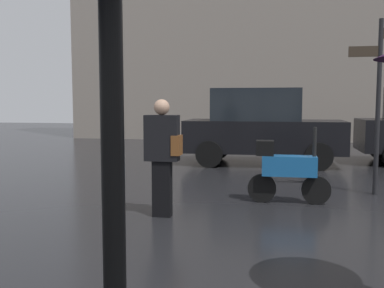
# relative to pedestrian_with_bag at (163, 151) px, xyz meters

# --- Properties ---
(pedestrian_with_bag) EXTENTS (0.51, 0.24, 1.67)m
(pedestrian_with_bag) POSITION_rel_pedestrian_with_bag_xyz_m (0.00, 0.00, 0.00)
(pedestrian_with_bag) COLOR black
(pedestrian_with_bag) RESTS_ON ground
(parked_scooter) EXTENTS (1.32, 0.32, 1.23)m
(parked_scooter) POSITION_rel_pedestrian_with_bag_xyz_m (1.74, 1.17, -0.39)
(parked_scooter) COLOR black
(parked_scooter) RESTS_ON ground
(parked_car_left) EXTENTS (4.07, 1.89, 1.98)m
(parked_car_left) POSITION_rel_pedestrian_with_bag_xyz_m (1.21, 5.65, 0.06)
(parked_car_left) COLOR black
(parked_car_left) RESTS_ON ground
(street_signpost) EXTENTS (1.08, 0.08, 3.05)m
(street_signpost) POSITION_rel_pedestrian_with_bag_xyz_m (3.31, 2.14, 0.90)
(street_signpost) COLOR black
(street_signpost) RESTS_ON ground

